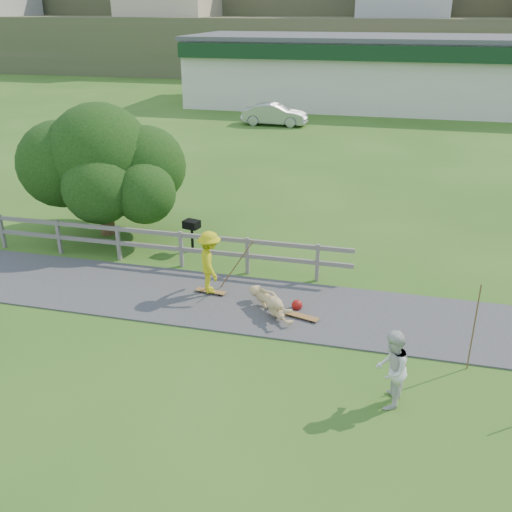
{
  "coord_description": "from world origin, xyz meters",
  "views": [
    {
      "loc": [
        3.8,
        -11.03,
        7.04
      ],
      "look_at": [
        0.57,
        2.0,
        1.16
      ],
      "focal_mm": 40.0,
      "sensor_mm": 36.0,
      "label": 1
    }
  ],
  "objects_px": {
    "bbq": "(192,236)",
    "skater_fallen": "(271,302)",
    "skater_rider": "(210,266)",
    "spectator_a": "(391,370)",
    "car_silver": "(274,114)",
    "tree": "(103,181)"
  },
  "relations": [
    {
      "from": "skater_fallen",
      "to": "spectator_a",
      "type": "relative_size",
      "value": 1.09
    },
    {
      "from": "car_silver",
      "to": "tree",
      "type": "distance_m",
      "value": 20.27
    },
    {
      "from": "skater_fallen",
      "to": "car_silver",
      "type": "relative_size",
      "value": 0.41
    },
    {
      "from": "bbq",
      "to": "skater_fallen",
      "type": "bearing_deg",
      "value": -30.85
    },
    {
      "from": "skater_fallen",
      "to": "car_silver",
      "type": "distance_m",
      "value": 24.78
    },
    {
      "from": "skater_rider",
      "to": "spectator_a",
      "type": "distance_m",
      "value": 5.92
    },
    {
      "from": "skater_fallen",
      "to": "tree",
      "type": "distance_m",
      "value": 7.83
    },
    {
      "from": "car_silver",
      "to": "tree",
      "type": "bearing_deg",
      "value": 176.5
    },
    {
      "from": "skater_rider",
      "to": "car_silver",
      "type": "relative_size",
      "value": 0.4
    },
    {
      "from": "skater_fallen",
      "to": "bbq",
      "type": "bearing_deg",
      "value": 92.27
    },
    {
      "from": "skater_fallen",
      "to": "spectator_a",
      "type": "height_order",
      "value": "spectator_a"
    },
    {
      "from": "skater_rider",
      "to": "car_silver",
      "type": "xyz_separation_m",
      "value": [
        -3.37,
        23.59,
        -0.15
      ]
    },
    {
      "from": "bbq",
      "to": "spectator_a",
      "type": "bearing_deg",
      "value": -30.43
    },
    {
      "from": "skater_rider",
      "to": "skater_fallen",
      "type": "distance_m",
      "value": 1.97
    },
    {
      "from": "skater_rider",
      "to": "skater_fallen",
      "type": "xyz_separation_m",
      "value": [
        1.78,
        -0.64,
        -0.52
      ]
    },
    {
      "from": "skater_rider",
      "to": "spectator_a",
      "type": "xyz_separation_m",
      "value": [
        4.74,
        -3.55,
        -0.04
      ]
    },
    {
      "from": "car_silver",
      "to": "skater_rider",
      "type": "bearing_deg",
      "value": -171.49
    },
    {
      "from": "skater_fallen",
      "to": "car_silver",
      "type": "height_order",
      "value": "car_silver"
    },
    {
      "from": "skater_rider",
      "to": "spectator_a",
      "type": "relative_size",
      "value": 1.06
    },
    {
      "from": "car_silver",
      "to": "bbq",
      "type": "relative_size",
      "value": 4.09
    },
    {
      "from": "skater_rider",
      "to": "tree",
      "type": "xyz_separation_m",
      "value": [
        -4.74,
        3.4,
        0.99
      ]
    },
    {
      "from": "spectator_a",
      "to": "bbq",
      "type": "xyz_separation_m",
      "value": [
        -6.2,
        6.21,
        -0.29
      ]
    }
  ]
}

